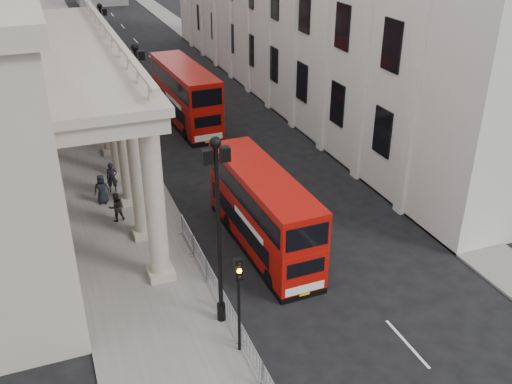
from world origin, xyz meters
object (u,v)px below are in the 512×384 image
at_px(lamp_post_south, 218,222).
at_px(bus_far, 185,94).
at_px(pedestrian_a, 112,178).
at_px(pedestrian_b, 116,207).
at_px(lamp_post_north, 104,46).
at_px(traffic_light, 239,288).
at_px(bus_near, 263,209).
at_px(pedestrian_c, 102,189).
at_px(lamp_post_mid, 140,101).

xyz_separation_m(lamp_post_south, bus_far, (4.92, 24.28, -2.50)).
relative_size(bus_far, pedestrian_a, 5.81).
xyz_separation_m(lamp_post_south, pedestrian_a, (-2.48, 13.79, -3.86)).
bearing_deg(pedestrian_b, bus_far, -130.19).
height_order(lamp_post_north, pedestrian_a, lamp_post_north).
relative_size(lamp_post_north, pedestrian_a, 4.47).
relative_size(traffic_light, pedestrian_a, 2.31).
xyz_separation_m(bus_near, pedestrian_b, (-6.63, 5.21, -1.21)).
distance_m(lamp_post_south, pedestrian_c, 13.49).
height_order(bus_near, pedestrian_c, bus_near).
distance_m(lamp_post_mid, pedestrian_a, 5.09).
bearing_deg(lamp_post_south, pedestrian_b, 105.53).
bearing_deg(bus_near, pedestrian_c, 131.56).
xyz_separation_m(traffic_light, pedestrian_c, (-3.36, 14.51, -2.09)).
bearing_deg(pedestrian_b, pedestrian_a, -106.74).
distance_m(lamp_post_south, traffic_light, 2.71).
bearing_deg(bus_far, pedestrian_b, -121.36).
relative_size(lamp_post_south, bus_near, 0.86).
relative_size(traffic_light, pedestrian_b, 2.53).
relative_size(traffic_light, bus_far, 0.40).
distance_m(lamp_post_mid, pedestrian_c, 6.18).
relative_size(bus_near, pedestrian_b, 5.71).
bearing_deg(lamp_post_north, pedestrian_a, -97.75).
distance_m(lamp_post_north, pedestrian_b, 22.42).
bearing_deg(pedestrian_b, lamp_post_mid, -127.09).
bearing_deg(lamp_post_mid, traffic_light, -89.68).
height_order(bus_near, pedestrian_a, bus_near).
relative_size(traffic_light, pedestrian_c, 2.40).
xyz_separation_m(traffic_light, bus_near, (3.72, 6.92, -0.93)).
distance_m(lamp_post_south, bus_near, 6.79).
distance_m(bus_near, pedestrian_c, 10.45).
bearing_deg(bus_far, pedestrian_a, -127.94).
height_order(lamp_post_north, traffic_light, lamp_post_north).
relative_size(lamp_post_south, lamp_post_north, 1.00).
bearing_deg(traffic_light, bus_far, 79.62).
bearing_deg(bus_near, pedestrian_b, 140.39).
bearing_deg(bus_far, traffic_light, -103.14).
xyz_separation_m(traffic_light, bus_far, (4.82, 26.30, -0.69)).
height_order(lamp_post_south, lamp_post_north, same).
xyz_separation_m(lamp_post_north, pedestrian_c, (-3.26, -19.51, -3.90)).
relative_size(lamp_post_mid, pedestrian_c, 4.64).
bearing_deg(bus_near, lamp_post_mid, 107.53).
height_order(bus_near, pedestrian_b, bus_near).
distance_m(lamp_post_south, lamp_post_north, 32.00).
bearing_deg(pedestrian_c, pedestrian_a, 72.17).
distance_m(traffic_light, pedestrian_a, 16.15).
relative_size(lamp_post_mid, lamp_post_north, 1.00).
bearing_deg(pedestrian_a, lamp_post_mid, 47.99).
bearing_deg(bus_near, traffic_light, -119.73).
height_order(lamp_post_north, pedestrian_b, lamp_post_north).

